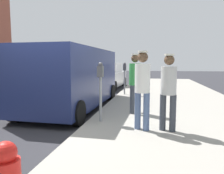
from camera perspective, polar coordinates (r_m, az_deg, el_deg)
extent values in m
plane|color=#2D2D33|center=(5.97, -16.54, -10.03)|extent=(80.00, 80.00, 0.00)
cube|color=#9E998E|center=(5.39, 19.53, -11.09)|extent=(5.00, 32.00, 0.15)
cylinder|color=gray|center=(5.59, -3.03, -3.25)|extent=(0.07, 0.07, 1.15)
cube|color=#4C4C51|center=(5.52, -3.07, 4.09)|extent=(0.14, 0.18, 0.28)
sphere|color=#47474C|center=(5.51, -3.08, 5.86)|extent=(0.12, 0.12, 0.12)
cylinder|color=gray|center=(10.35, 3.33, 1.20)|extent=(0.07, 0.07, 1.15)
cube|color=#4C4C51|center=(10.31, 3.35, 5.16)|extent=(0.14, 0.18, 0.28)
sphere|color=#47474C|center=(10.31, 3.36, 6.11)|extent=(0.12, 0.12, 0.12)
cylinder|color=#4C608C|center=(4.91, 9.02, -6.46)|extent=(0.14, 0.14, 0.85)
cylinder|color=#4C608C|center=(5.01, 6.77, -6.16)|extent=(0.14, 0.14, 0.85)
cylinder|color=white|center=(4.85, 8.02, 2.29)|extent=(0.34, 0.34, 0.64)
sphere|color=brown|center=(4.84, 8.10, 7.78)|extent=(0.23, 0.23, 0.23)
cylinder|color=silver|center=(4.85, 8.12, 9.14)|extent=(0.22, 0.22, 0.04)
cylinder|color=#383D47|center=(6.64, 6.59, -3.05)|extent=(0.14, 0.14, 0.85)
cylinder|color=#383D47|center=(6.47, 5.33, -3.28)|extent=(0.14, 0.14, 0.85)
cylinder|color=green|center=(6.47, 6.04, 3.36)|extent=(0.34, 0.34, 0.64)
sphere|color=brown|center=(6.46, 6.09, 7.47)|extent=(0.23, 0.23, 0.23)
cylinder|color=silver|center=(6.47, 6.11, 8.50)|extent=(0.22, 0.22, 0.04)
cylinder|color=#383D47|center=(4.97, 15.68, -6.66)|extent=(0.14, 0.14, 0.82)
cylinder|color=#383D47|center=(5.02, 13.21, -6.47)|extent=(0.14, 0.14, 0.82)
cylinder|color=#B7B7B7|center=(4.89, 14.68, 1.64)|extent=(0.34, 0.34, 0.61)
sphere|color=brown|center=(4.87, 14.83, 6.89)|extent=(0.22, 0.22, 0.22)
cylinder|color=silver|center=(4.87, 14.86, 8.19)|extent=(0.21, 0.21, 0.04)
cube|color=navy|center=(7.95, -10.09, 2.75)|extent=(2.15, 5.26, 1.96)
cube|color=black|center=(5.74, -19.51, 5.04)|extent=(1.84, 0.13, 0.88)
cylinder|color=black|center=(5.83, -8.92, -6.79)|extent=(0.24, 0.69, 0.68)
cylinder|color=black|center=(6.74, -24.24, -5.48)|extent=(0.24, 0.69, 0.68)
cylinder|color=black|center=(9.70, -0.16, -1.42)|extent=(0.24, 0.69, 0.68)
cylinder|color=black|center=(10.27, -10.57, -1.09)|extent=(0.24, 0.69, 0.68)
cube|color=white|center=(14.38, -1.34, 2.20)|extent=(2.01, 4.47, 0.89)
cube|color=white|center=(14.56, -1.13, 5.18)|extent=(1.68, 2.05, 0.60)
cylinder|color=black|center=(12.61, 0.59, 0.21)|extent=(0.25, 0.61, 0.60)
cylinder|color=black|center=(13.09, -6.79, 0.39)|extent=(0.25, 0.61, 0.60)
cylinder|color=black|center=(15.83, 3.17, 1.46)|extent=(0.25, 0.61, 0.60)
cylinder|color=black|center=(16.22, -2.83, 1.58)|extent=(0.25, 0.61, 0.60)
sphere|color=red|center=(2.10, -26.34, -15.30)|extent=(0.20, 0.20, 0.20)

